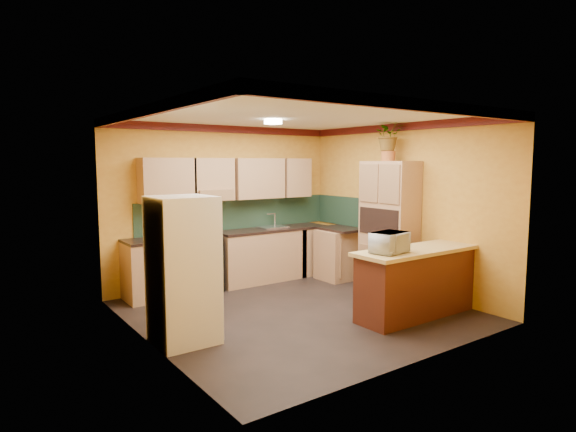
# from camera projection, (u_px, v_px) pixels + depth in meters

# --- Properties ---
(room_shell) EXTENTS (4.24, 4.24, 2.72)m
(room_shell) POSITION_uv_depth(u_px,v_px,m) (287.00, 162.00, 6.74)
(room_shell) COLOR black
(room_shell) RESTS_ON ground
(base_cabinets_back) EXTENTS (3.65, 0.60, 0.88)m
(base_cabinets_back) POSITION_uv_depth(u_px,v_px,m) (234.00, 260.00, 8.14)
(base_cabinets_back) COLOR tan
(base_cabinets_back) RESTS_ON ground
(countertop_back) EXTENTS (3.65, 0.62, 0.04)m
(countertop_back) POSITION_uv_depth(u_px,v_px,m) (234.00, 233.00, 8.09)
(countertop_back) COLOR black
(countertop_back) RESTS_ON base_cabinets_back
(stove) EXTENTS (0.58, 0.58, 0.91)m
(stove) POSITION_uv_depth(u_px,v_px,m) (200.00, 263.00, 7.78)
(stove) COLOR black
(stove) RESTS_ON ground
(kettle) EXTENTS (0.19, 0.19, 0.18)m
(kettle) POSITION_uv_depth(u_px,v_px,m) (207.00, 230.00, 7.74)
(kettle) COLOR #B7130C
(kettle) RESTS_ON stove
(sink) EXTENTS (0.48, 0.40, 0.03)m
(sink) POSITION_uv_depth(u_px,v_px,m) (272.00, 227.00, 8.53)
(sink) COLOR silver
(sink) RESTS_ON countertop_back
(base_cabinets_right) EXTENTS (0.60, 0.80, 0.88)m
(base_cabinets_right) POSITION_uv_depth(u_px,v_px,m) (341.00, 254.00, 8.63)
(base_cabinets_right) COLOR tan
(base_cabinets_right) RESTS_ON ground
(countertop_right) EXTENTS (0.62, 0.80, 0.04)m
(countertop_right) POSITION_uv_depth(u_px,v_px,m) (341.00, 229.00, 8.57)
(countertop_right) COLOR black
(countertop_right) RESTS_ON base_cabinets_right
(fridge) EXTENTS (0.68, 0.66, 1.70)m
(fridge) POSITION_uv_depth(u_px,v_px,m) (183.00, 270.00, 5.51)
(fridge) COLOR white
(fridge) RESTS_ON ground
(pantry) EXTENTS (0.48, 0.90, 2.10)m
(pantry) POSITION_uv_depth(u_px,v_px,m) (389.00, 227.00, 7.71)
(pantry) COLOR tan
(pantry) RESTS_ON ground
(fern_pot) EXTENTS (0.22, 0.22, 0.16)m
(fern_pot) POSITION_uv_depth(u_px,v_px,m) (388.00, 156.00, 7.63)
(fern_pot) COLOR #AA5A29
(fern_pot) RESTS_ON pantry
(fern) EXTENTS (0.56, 0.53, 0.51)m
(fern) POSITION_uv_depth(u_px,v_px,m) (389.00, 135.00, 7.59)
(fern) COLOR tan
(fern) RESTS_ON fern_pot
(breakfast_bar) EXTENTS (1.80, 0.55, 0.88)m
(breakfast_bar) POSITION_uv_depth(u_px,v_px,m) (416.00, 284.00, 6.50)
(breakfast_bar) COLOR #542013
(breakfast_bar) RESTS_ON ground
(bar_top) EXTENTS (1.90, 0.65, 0.05)m
(bar_top) POSITION_uv_depth(u_px,v_px,m) (417.00, 250.00, 6.45)
(bar_top) COLOR tan
(bar_top) RESTS_ON breakfast_bar
(microwave) EXTENTS (0.54, 0.41, 0.27)m
(microwave) POSITION_uv_depth(u_px,v_px,m) (390.00, 243.00, 6.12)
(microwave) COLOR white
(microwave) RESTS_ON bar_top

